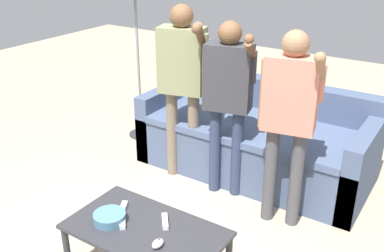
{
  "coord_description": "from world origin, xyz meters",
  "views": [
    {
      "loc": [
        1.64,
        -1.98,
        2.13
      ],
      "look_at": [
        0.11,
        0.36,
        0.88
      ],
      "focal_mm": 41.58,
      "sensor_mm": 36.0,
      "label": 1
    }
  ],
  "objects_px": {
    "player_center": "(228,91)",
    "player_left": "(182,74)",
    "couch": "(256,140)",
    "game_remote_wand_far": "(165,221)",
    "game_remote_wand_near": "(122,221)",
    "snack_bowl": "(110,217)",
    "game_remote_wand_spare": "(123,209)",
    "player_right": "(289,109)",
    "game_remote_nunchuk": "(158,243)",
    "coffee_table": "(146,234)"
  },
  "relations": [
    {
      "from": "snack_bowl",
      "to": "game_remote_wand_near",
      "type": "bearing_deg",
      "value": 21.15
    },
    {
      "from": "couch",
      "to": "player_center",
      "type": "distance_m",
      "value": 0.83
    },
    {
      "from": "game_remote_nunchuk",
      "to": "game_remote_wand_far",
      "type": "bearing_deg",
      "value": 115.69
    },
    {
      "from": "player_right",
      "to": "coffee_table",
      "type": "bearing_deg",
      "value": -113.72
    },
    {
      "from": "couch",
      "to": "game_remote_wand_near",
      "type": "relative_size",
      "value": 15.72
    },
    {
      "from": "player_right",
      "to": "game_remote_wand_spare",
      "type": "bearing_deg",
      "value": -125.62
    },
    {
      "from": "game_remote_wand_far",
      "to": "player_right",
      "type": "bearing_deg",
      "value": 67.48
    },
    {
      "from": "couch",
      "to": "player_center",
      "type": "relative_size",
      "value": 1.41
    },
    {
      "from": "player_center",
      "to": "game_remote_wand_near",
      "type": "height_order",
      "value": "player_center"
    },
    {
      "from": "player_right",
      "to": "game_remote_wand_spare",
      "type": "distance_m",
      "value": 1.35
    },
    {
      "from": "snack_bowl",
      "to": "game_remote_wand_far",
      "type": "relative_size",
      "value": 1.52
    },
    {
      "from": "player_left",
      "to": "player_right",
      "type": "xyz_separation_m",
      "value": [
        1.04,
        -0.18,
        -0.04
      ]
    },
    {
      "from": "game_remote_nunchuk",
      "to": "snack_bowl",
      "type": "bearing_deg",
      "value": 175.67
    },
    {
      "from": "coffee_table",
      "to": "couch",
      "type": "bearing_deg",
      "value": 91.9
    },
    {
      "from": "game_remote_wand_near",
      "to": "snack_bowl",
      "type": "bearing_deg",
      "value": -158.85
    },
    {
      "from": "coffee_table",
      "to": "player_center",
      "type": "relative_size",
      "value": 0.67
    },
    {
      "from": "game_remote_wand_far",
      "to": "coffee_table",
      "type": "bearing_deg",
      "value": -123.31
    },
    {
      "from": "game_remote_wand_near",
      "to": "couch",
      "type": "bearing_deg",
      "value": 86.78
    },
    {
      "from": "player_center",
      "to": "game_remote_wand_near",
      "type": "bearing_deg",
      "value": -92.69
    },
    {
      "from": "player_right",
      "to": "game_remote_wand_far",
      "type": "xyz_separation_m",
      "value": [
        -0.4,
        -0.97,
        -0.54
      ]
    },
    {
      "from": "couch",
      "to": "game_remote_wand_spare",
      "type": "distance_m",
      "value": 1.68
    },
    {
      "from": "player_right",
      "to": "game_remote_wand_far",
      "type": "bearing_deg",
      "value": -112.52
    },
    {
      "from": "couch",
      "to": "game_remote_wand_spare",
      "type": "bearing_deg",
      "value": -96.52
    },
    {
      "from": "game_remote_wand_near",
      "to": "game_remote_nunchuk",
      "type": "bearing_deg",
      "value": -10.67
    },
    {
      "from": "coffee_table",
      "to": "player_left",
      "type": "bearing_deg",
      "value": 114.39
    },
    {
      "from": "player_center",
      "to": "couch",
      "type": "bearing_deg",
      "value": 85.49
    },
    {
      "from": "game_remote_wand_near",
      "to": "game_remote_wand_spare",
      "type": "relative_size",
      "value": 0.92
    },
    {
      "from": "game_remote_wand_far",
      "to": "game_remote_wand_spare",
      "type": "distance_m",
      "value": 0.32
    },
    {
      "from": "player_left",
      "to": "player_right",
      "type": "bearing_deg",
      "value": -9.58
    },
    {
      "from": "couch",
      "to": "game_remote_wand_far",
      "type": "xyz_separation_m",
      "value": [
        0.13,
        -1.63,
        0.12
      ]
    },
    {
      "from": "player_center",
      "to": "player_right",
      "type": "height_order",
      "value": "player_right"
    },
    {
      "from": "player_center",
      "to": "player_left",
      "type": "bearing_deg",
      "value": 175.23
    },
    {
      "from": "game_remote_nunchuk",
      "to": "couch",
      "type": "bearing_deg",
      "value": 97.15
    },
    {
      "from": "player_left",
      "to": "game_remote_wand_near",
      "type": "xyz_separation_m",
      "value": [
        0.41,
        -1.29,
        -0.57
      ]
    },
    {
      "from": "game_remote_wand_spare",
      "to": "game_remote_wand_near",
      "type": "bearing_deg",
      "value": -49.59
    },
    {
      "from": "player_right",
      "to": "game_remote_wand_spare",
      "type": "relative_size",
      "value": 10.44
    },
    {
      "from": "snack_bowl",
      "to": "game_remote_wand_spare",
      "type": "relative_size",
      "value": 1.44
    },
    {
      "from": "snack_bowl",
      "to": "game_remote_wand_far",
      "type": "distance_m",
      "value": 0.36
    },
    {
      "from": "game_remote_nunchuk",
      "to": "player_center",
      "type": "xyz_separation_m",
      "value": [
        -0.27,
        1.31,
        0.52
      ]
    },
    {
      "from": "coffee_table",
      "to": "game_remote_wand_far",
      "type": "xyz_separation_m",
      "value": [
        0.07,
        0.11,
        0.06
      ]
    },
    {
      "from": "game_remote_nunchuk",
      "to": "game_remote_wand_near",
      "type": "distance_m",
      "value": 0.34
    },
    {
      "from": "player_center",
      "to": "game_remote_wand_far",
      "type": "bearing_deg",
      "value": -81.2
    },
    {
      "from": "game_remote_nunchuk",
      "to": "coffee_table",
      "type": "bearing_deg",
      "value": 150.56
    },
    {
      "from": "coffee_table",
      "to": "game_remote_nunchuk",
      "type": "distance_m",
      "value": 0.21
    },
    {
      "from": "couch",
      "to": "coffee_table",
      "type": "height_order",
      "value": "couch"
    },
    {
      "from": "snack_bowl",
      "to": "game_remote_nunchuk",
      "type": "bearing_deg",
      "value": -4.33
    },
    {
      "from": "couch",
      "to": "coffee_table",
      "type": "relative_size",
      "value": 2.11
    },
    {
      "from": "snack_bowl",
      "to": "game_remote_wand_near",
      "type": "relative_size",
      "value": 1.56
    },
    {
      "from": "player_left",
      "to": "game_remote_wand_far",
      "type": "height_order",
      "value": "player_left"
    },
    {
      "from": "player_left",
      "to": "game_remote_wand_spare",
      "type": "bearing_deg",
      "value": -74.82
    }
  ]
}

